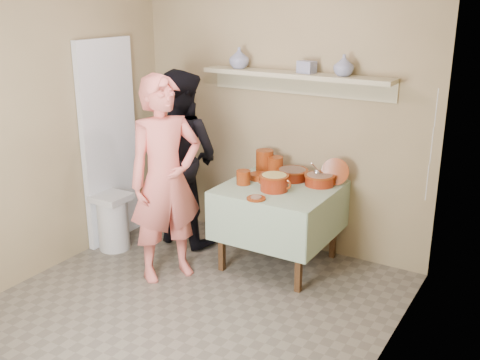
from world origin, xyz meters
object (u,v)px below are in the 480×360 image
Objects in this scene: serving_table at (280,199)px; person_helper at (181,157)px; trash_bin at (113,221)px; person_cook at (166,180)px; cazuela_rice at (274,181)px.

person_helper is at bearing 179.48° from serving_table.
serving_table is 1.67m from trash_bin.
trash_bin is (-0.43, -0.55, -0.58)m from person_helper.
serving_table is (0.74, 0.69, -0.25)m from person_cook.
serving_table is at bearing 19.26° from trash_bin.
person_helper is (-0.37, 0.70, -0.03)m from person_cook.
person_cook reaches higher than person_helper.
trash_bin is at bearing 109.18° from person_cook.
person_helper is 1.12m from cazuela_rice.
cazuela_rice reaches higher than trash_bin.
person_cook is at bearing -11.09° from trash_bin.
serving_table is at bearing -177.66° from person_helper.
serving_table is (1.10, -0.01, -0.22)m from person_helper.
cazuela_rice is (0.01, -0.13, 0.20)m from serving_table.
cazuela_rice is at bearing 175.48° from person_helper.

